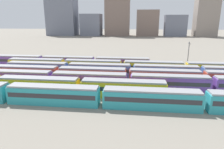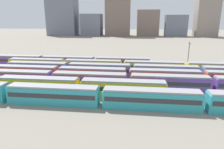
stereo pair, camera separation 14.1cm
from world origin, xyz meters
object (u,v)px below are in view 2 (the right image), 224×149
Objects in this scene: train_track_3 at (164,77)px; train_track_5 at (185,68)px; train_track_4 at (201,73)px; catenary_pole_1 at (189,54)px; train_track_2 at (129,81)px; train_track_0 at (204,101)px; train_track_6 at (68,62)px; train_track_1 at (39,85)px.

train_track_3 is 12.79m from train_track_5.
catenary_pole_1 is at bearing 91.54° from train_track_4.
train_track_2 is at bearing -136.49° from train_track_5.
train_track_0 is 16.39m from train_track_3.
train_track_0 is at bearing -95.31° from train_track_5.
train_track_4 is (10.46, 5.20, 0.00)m from train_track_3.
train_track_0 and train_track_5 have the same top height.
train_track_6 is (-21.78, 20.80, -0.00)m from train_track_2.
catenary_pole_1 is at bearing 61.18° from train_track_3.
train_track_5 is (2.42, 26.00, 0.00)m from train_track_0.
train_track_1 is 30.67m from train_track_3.
train_track_1 is at bearing 171.28° from train_track_0.
train_track_3 is (28.86, 10.40, 0.00)m from train_track_1.
train_track_0 is at bearing -8.72° from train_track_1.
train_track_2 is at bearing -43.69° from train_track_6.
train_track_2 is 22.66m from train_track_5.
train_track_6 is 41.09m from catenary_pole_1.
train_track_0 is 1.00× the size of train_track_5.
train_track_2 is 10.38m from train_track_3.
train_track_3 is at bearing 30.05° from train_track_2.
train_track_5 is 38.56m from train_track_6.
train_track_1 is at bearing -160.18° from train_track_3.
catenary_pole_1 reaches higher than train_track_1.
train_track_0 is 17.45m from train_track_2.
train_track_5 is at bearing -7.75° from train_track_6.
train_track_3 is at bearing 19.82° from train_track_1.
train_track_2 is at bearing 143.42° from train_track_0.
train_track_6 is at bearing 136.31° from train_track_2.
train_track_5 is (16.43, 15.60, 0.00)m from train_track_2.
train_track_0 and train_track_2 have the same top height.
train_track_2 is 8.25× the size of catenary_pole_1.
catenary_pole_1 reaches higher than train_track_4.
train_track_2 is at bearing 14.67° from train_track_1.
train_track_2 and train_track_6 have the same top height.
train_track_3 is 0.83× the size of train_track_5.
train_track_3 is at bearing -26.89° from train_track_6.
train_track_1 and train_track_5 have the same top height.
train_track_3 is 10.34× the size of catenary_pole_1.
catenary_pole_1 reaches higher than train_track_6.
train_track_0 is at bearing -36.58° from train_track_2.
train_track_0 is 1.00× the size of train_track_4.
catenary_pole_1 is at bearing 81.49° from train_track_0.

